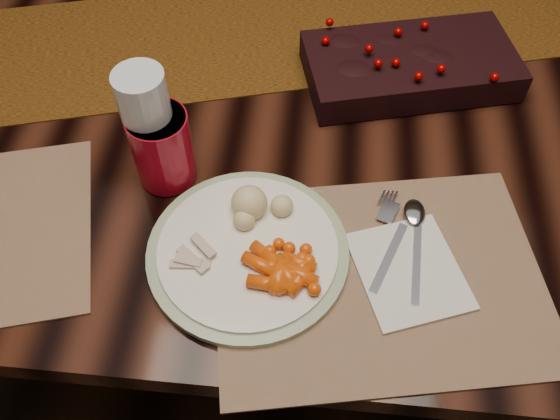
# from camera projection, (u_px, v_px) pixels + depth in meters

# --- Properties ---
(floor) EXTENTS (5.00, 5.00, 0.00)m
(floor) POSITION_uv_depth(u_px,v_px,m) (290.00, 302.00, 1.60)
(floor) COLOR black
(floor) RESTS_ON ground
(dining_table) EXTENTS (1.80, 1.00, 0.75)m
(dining_table) POSITION_uv_depth(u_px,v_px,m) (293.00, 224.00, 1.29)
(dining_table) COLOR black
(dining_table) RESTS_ON floor
(table_runner) EXTENTS (1.56, 0.72, 0.00)m
(table_runner) POSITION_uv_depth(u_px,v_px,m) (310.00, 28.00, 1.09)
(table_runner) COLOR #492F0F
(table_runner) RESTS_ON dining_table
(centerpiece) EXTENTS (0.38, 0.26, 0.07)m
(centerpiece) POSITION_uv_depth(u_px,v_px,m) (411.00, 62.00, 0.98)
(centerpiece) COLOR black
(centerpiece) RESTS_ON table_runner
(placemat_main) EXTENTS (0.48, 0.39, 0.00)m
(placemat_main) POSITION_uv_depth(u_px,v_px,m) (379.00, 278.00, 0.78)
(placemat_main) COLOR #9D724E
(placemat_main) RESTS_ON dining_table
(dinner_plate) EXTENTS (0.30, 0.30, 0.02)m
(dinner_plate) POSITION_uv_depth(u_px,v_px,m) (248.00, 251.00, 0.80)
(dinner_plate) COLOR white
(dinner_plate) RESTS_ON placemat_main
(baby_carrots) EXTENTS (0.12, 0.11, 0.02)m
(baby_carrots) POSITION_uv_depth(u_px,v_px,m) (285.00, 278.00, 0.75)
(baby_carrots) COLOR #D94809
(baby_carrots) RESTS_ON dinner_plate
(mashed_potatoes) EXTENTS (0.10, 0.10, 0.05)m
(mashed_potatoes) POSITION_uv_depth(u_px,v_px,m) (263.00, 207.00, 0.80)
(mashed_potatoes) COLOR #D7B87F
(mashed_potatoes) RESTS_ON dinner_plate
(turkey_shreds) EXTENTS (0.08, 0.07, 0.02)m
(turkey_shreds) POSITION_uv_depth(u_px,v_px,m) (198.00, 254.00, 0.78)
(turkey_shreds) COLOR gray
(turkey_shreds) RESTS_ON dinner_plate
(napkin) EXTENTS (0.18, 0.19, 0.01)m
(napkin) POSITION_uv_depth(u_px,v_px,m) (409.00, 271.00, 0.79)
(napkin) COLOR silver
(napkin) RESTS_ON placemat_main
(fork) EXTENTS (0.08, 0.15, 0.00)m
(fork) POSITION_uv_depth(u_px,v_px,m) (389.00, 245.00, 0.80)
(fork) COLOR white
(fork) RESTS_ON napkin
(spoon) EXTENTS (0.04, 0.16, 0.00)m
(spoon) POSITION_uv_depth(u_px,v_px,m) (416.00, 247.00, 0.80)
(spoon) COLOR silver
(spoon) RESTS_ON napkin
(red_cup) EXTENTS (0.10, 0.10, 0.12)m
(red_cup) POSITION_uv_depth(u_px,v_px,m) (162.00, 148.00, 0.84)
(red_cup) COLOR maroon
(red_cup) RESTS_ON placemat_main
(wine_glass) EXTENTS (0.08, 0.08, 0.19)m
(wine_glass) POSITION_uv_depth(u_px,v_px,m) (150.00, 128.00, 0.82)
(wine_glass) COLOR #AFB8BE
(wine_glass) RESTS_ON dining_table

